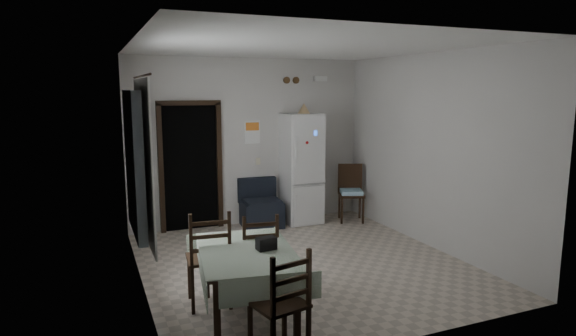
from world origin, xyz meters
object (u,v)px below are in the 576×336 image
at_px(dining_table, 247,284).
at_px(dining_chair_near_head, 279,302).
at_px(corner_chair, 351,193).
at_px(fridge, 301,169).
at_px(navy_seat, 262,203).
at_px(dining_chair_far_left, 209,257).
at_px(dining_chair_far_right, 258,254).

distance_m(dining_table, dining_chair_near_head, 0.81).
xyz_separation_m(corner_chair, dining_chair_near_head, (-2.85, -3.67, -0.00)).
height_order(fridge, navy_seat, fridge).
xyz_separation_m(navy_seat, corner_chair, (1.61, -0.30, 0.10)).
height_order(navy_seat, dining_table, navy_seat).
height_order(dining_chair_far_left, dining_chair_far_right, dining_chair_far_left).
bearing_deg(dining_chair_far_right, dining_chair_far_left, 8.81).
bearing_deg(dining_table, dining_chair_far_right, 68.13).
distance_m(corner_chair, dining_table, 4.08).
height_order(corner_chair, dining_table, corner_chair).
bearing_deg(dining_table, navy_seat, 76.59).
relative_size(fridge, corner_chair, 1.91).
bearing_deg(dining_table, dining_chair_far_left, 128.37).
distance_m(navy_seat, dining_chair_near_head, 4.16).
xyz_separation_m(navy_seat, dining_chair_near_head, (-1.25, -3.97, 0.10)).
xyz_separation_m(dining_chair_far_left, dining_chair_far_right, (0.57, 0.00, -0.05)).
height_order(navy_seat, corner_chair, corner_chair).
bearing_deg(corner_chair, dining_chair_far_right, -115.60).
bearing_deg(corner_chair, navy_seat, -168.70).
distance_m(fridge, corner_chair, 1.02).
bearing_deg(dining_chair_near_head, dining_chair_far_right, -113.55).
xyz_separation_m(dining_table, dining_chair_far_left, (-0.28, 0.49, 0.18)).
relative_size(navy_seat, dining_chair_near_head, 0.81).
bearing_deg(fridge, dining_table, -121.39).
bearing_deg(dining_chair_far_right, corner_chair, -129.20).
height_order(fridge, dining_chair_far_left, fridge).
xyz_separation_m(fridge, navy_seat, (-0.75, -0.00, -0.56)).
relative_size(corner_chair, dining_chair_far_left, 0.93).
bearing_deg(navy_seat, dining_chair_far_left, -115.48).
distance_m(dining_table, dining_chair_far_left, 0.59).
height_order(dining_chair_far_right, dining_chair_near_head, dining_chair_near_head).
bearing_deg(dining_table, fridge, 65.92).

